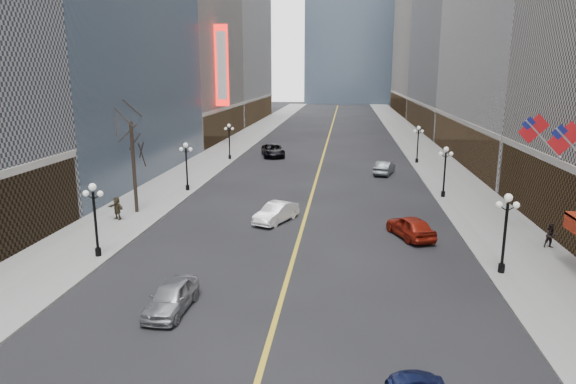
% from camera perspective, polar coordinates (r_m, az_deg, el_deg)
% --- Properties ---
extents(sidewalk_east, '(6.00, 230.00, 0.15)m').
position_cam_1_polar(sidewalk_east, '(69.77, 15.48, 3.64)').
color(sidewalk_east, gray).
rests_on(sidewalk_east, ground).
extents(sidewalk_west, '(6.00, 230.00, 0.15)m').
position_cam_1_polar(sidewalk_west, '(70.96, -7.50, 4.16)').
color(sidewalk_west, gray).
rests_on(sidewalk_west, ground).
extents(lane_line, '(0.25, 200.00, 0.02)m').
position_cam_1_polar(lane_line, '(78.85, 4.23, 5.09)').
color(lane_line, gold).
rests_on(lane_line, ground).
extents(streetlamp_east_1, '(1.26, 0.44, 4.52)m').
position_cam_1_polar(streetlamp_east_1, '(30.47, 23.04, -3.41)').
color(streetlamp_east_1, black).
rests_on(streetlamp_east_1, sidewalk_east).
extents(streetlamp_east_2, '(1.26, 0.44, 4.52)m').
position_cam_1_polar(streetlamp_east_2, '(47.55, 17.05, 2.73)').
color(streetlamp_east_2, black).
rests_on(streetlamp_east_2, sidewalk_east).
extents(streetlamp_east_3, '(1.26, 0.44, 4.52)m').
position_cam_1_polar(streetlamp_east_3, '(65.13, 14.24, 5.58)').
color(streetlamp_east_3, black).
rests_on(streetlamp_east_3, sidewalk_east).
extents(streetlamp_west_1, '(1.26, 0.44, 4.52)m').
position_cam_1_polar(streetlamp_west_1, '(32.71, -20.69, -2.11)').
color(streetlamp_west_1, black).
rests_on(streetlamp_west_1, sidewalk_west).
extents(streetlamp_west_2, '(1.26, 0.44, 4.52)m').
position_cam_1_polar(streetlamp_west_2, '(49.01, -11.23, 3.35)').
color(streetlamp_west_2, black).
rests_on(streetlamp_west_2, sidewalk_west).
extents(streetlamp_west_3, '(1.26, 0.44, 4.52)m').
position_cam_1_polar(streetlamp_west_3, '(66.20, -6.54, 6.02)').
color(streetlamp_west_3, black).
rests_on(streetlamp_west_3, sidewalk_west).
extents(flag_4, '(2.87, 0.12, 2.87)m').
position_cam_1_polar(flag_4, '(32.66, 28.68, 4.96)').
color(flag_4, '#B2B2B7').
rests_on(flag_4, ground).
extents(flag_5, '(2.87, 0.12, 2.87)m').
position_cam_1_polar(flag_5, '(37.31, 25.86, 6.08)').
color(flag_5, '#B2B2B7').
rests_on(flag_5, ground).
extents(theatre_marquee, '(2.00, 0.55, 12.00)m').
position_cam_1_polar(theatre_marquee, '(80.27, -7.36, 13.74)').
color(theatre_marquee, red).
rests_on(theatre_marquee, ground).
extents(tree_west_far, '(3.60, 3.60, 7.92)m').
position_cam_1_polar(tree_west_far, '(41.71, -16.98, 5.99)').
color(tree_west_far, '#2D231C').
rests_on(tree_west_far, sidewalk_west).
extents(car_nb_near, '(1.87, 4.26, 1.43)m').
position_cam_1_polar(car_nb_near, '(25.29, -12.84, -11.28)').
color(car_nb_near, '#A0A4A8').
rests_on(car_nb_near, ground).
extents(car_nb_mid, '(3.20, 4.69, 1.46)m').
position_cam_1_polar(car_nb_mid, '(38.63, -1.33, -2.31)').
color(car_nb_mid, white).
rests_on(car_nb_mid, ground).
extents(car_nb_far, '(4.10, 6.45, 1.66)m').
position_cam_1_polar(car_nb_far, '(68.93, -1.68, 4.64)').
color(car_nb_far, black).
rests_on(car_nb_far, ground).
extents(car_sb_mid, '(3.37, 4.92, 1.55)m').
position_cam_1_polar(car_sb_mid, '(36.01, 13.46, -3.77)').
color(car_sb_mid, maroon).
rests_on(car_sb_mid, ground).
extents(car_sb_far, '(2.73, 4.80, 1.50)m').
position_cam_1_polar(car_sb_far, '(57.74, 10.67, 2.67)').
color(car_sb_far, '#4B5052').
rests_on(car_sb_far, ground).
extents(ped_east_walk, '(0.81, 0.48, 1.61)m').
position_cam_1_polar(ped_east_walk, '(36.59, 27.20, -4.34)').
color(ped_east_walk, black).
rests_on(ped_east_walk, sidewalk_east).
extents(ped_west_far, '(1.67, 1.14, 1.75)m').
position_cam_1_polar(ped_west_far, '(40.87, -18.48, -1.71)').
color(ped_west_far, '#342C1D').
rests_on(ped_west_far, sidewalk_west).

